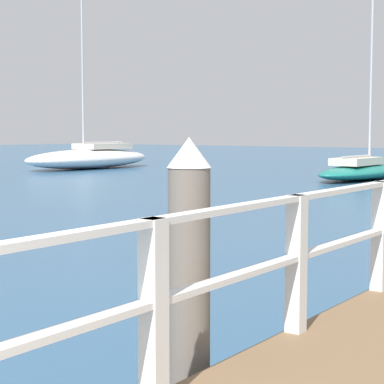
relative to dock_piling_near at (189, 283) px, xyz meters
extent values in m
cube|color=silver|center=(0.38, -0.85, 0.05)|extent=(0.12, 0.12, 1.00)
cube|color=silver|center=(0.38, 0.80, 0.05)|extent=(0.12, 0.12, 1.00)
cube|color=silver|center=(0.38, 2.45, 0.05)|extent=(0.12, 0.12, 1.00)
cylinder|color=#6B6056|center=(0.00, 0.00, -0.11)|extent=(0.28, 0.28, 1.76)
cone|color=white|center=(0.00, 0.00, 0.87)|extent=(0.29, 0.29, 0.20)
ellipsoid|color=#197266|center=(-8.38, 24.12, -0.68)|extent=(2.38, 7.55, 0.62)
cylinder|color=#B2B2B7|center=(-8.37, 24.50, 3.98)|extent=(0.10, 0.10, 8.70)
cylinder|color=#B2B2B7|center=(-8.41, 23.18, -0.02)|extent=(0.15, 2.62, 0.08)
cube|color=beige|center=(-8.41, 23.22, -0.22)|extent=(1.29, 2.73, 0.30)
ellipsoid|color=white|center=(-23.51, 23.34, -0.47)|extent=(3.08, 8.55, 1.03)
cylinder|color=#B2B2B7|center=(-23.51, 22.92, 5.56)|extent=(0.10, 0.10, 11.04)
cylinder|color=#B2B2B7|center=(-23.49, 24.40, 0.39)|extent=(0.13, 2.98, 0.08)
cube|color=beige|center=(-23.49, 24.36, 0.19)|extent=(1.69, 3.09, 0.30)
camera|label=1|loc=(2.67, -3.68, 1.01)|focal=65.19mm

